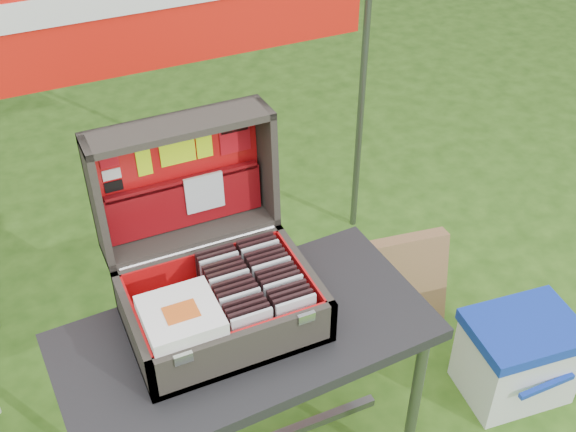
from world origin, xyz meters
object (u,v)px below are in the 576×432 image
cardboard_box (395,288)px  suitcase (211,244)px  table (249,405)px  cooler (517,357)px

cardboard_box → suitcase: bearing=-154.3°
table → cooler: 1.05m
suitcase → cooler: bearing=-10.5°
table → cardboard_box: table is taller
table → cooler: size_ratio=2.75×
suitcase → cardboard_box: suitcase is taller
suitcase → cardboard_box: bearing=17.8°
table → cooler: table is taller
table → cooler: (1.03, -0.09, -0.17)m
table → suitcase: suitcase is taller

